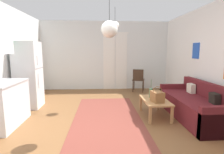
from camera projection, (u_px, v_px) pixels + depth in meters
The scene contains 12 objects.
ground_plane at pixel (110, 131), 3.43m from camera, with size 5.50×7.82×0.10m, color brown.
wall_back at pixel (105, 56), 6.84m from camera, with size 5.10×0.13×2.64m.
area_rug at pixel (107, 120), 3.84m from camera, with size 1.50×3.42×0.01m, color brown.
couch at pixel (196, 106), 3.95m from camera, with size 0.83×2.07×0.80m.
coffee_table at pixel (155, 102), 4.00m from camera, with size 0.54×0.94×0.40m.
bamboo_vase at pixel (151, 93), 4.15m from camera, with size 0.08×0.08×0.44m.
handbag at pixel (157, 97), 3.81m from camera, with size 0.25×0.32×0.34m.
refrigerator at pixel (28, 75), 4.61m from camera, with size 0.61×0.60×1.75m.
kitchen_counter at pixel (1, 88), 3.44m from camera, with size 0.59×1.11×2.03m.
accent_chair at pixel (138, 79), 6.45m from camera, with size 0.52×0.51×0.84m.
pendant_lamp_near at pixel (109, 29), 3.07m from camera, with size 0.30×0.30×0.90m.
pendant_lamp_far at pixel (115, 26), 4.58m from camera, with size 0.23×0.23×0.59m.
Camera 1 is at (-0.15, -3.23, 1.51)m, focal length 27.97 mm.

